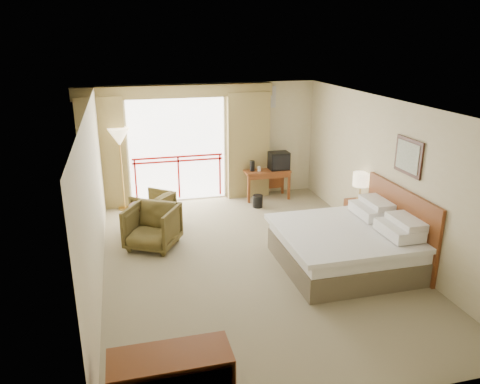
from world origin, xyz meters
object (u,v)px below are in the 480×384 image
object	(u,v)px
desk	(266,176)
wastebasket	(258,201)
table_lamp	(361,180)
armchair_far	(154,222)
armchair_near	(154,247)
bed	(347,245)
floor_lamp	(119,140)
nightstand	(359,217)
tv	(279,161)
side_table	(144,214)

from	to	relation	value
desk	wastebasket	world-z (taller)	desk
table_lamp	armchair_far	bearing A→B (deg)	159.41
wastebasket	desk	bearing A→B (deg)	58.08
wastebasket	armchair_near	distance (m)	2.91
bed	floor_lamp	xyz separation A→B (m)	(-3.58, 3.76, 1.20)
nightstand	tv	world-z (taller)	tv
nightstand	side_table	size ratio (longest dim) A/B	1.05
tv	armchair_far	size ratio (longest dim) A/B	0.64
tv	bed	bearing A→B (deg)	-103.93
floor_lamp	side_table	bearing A→B (deg)	-77.09
nightstand	side_table	world-z (taller)	nightstand
desk	side_table	distance (m)	3.31
bed	nightstand	distance (m)	1.54
bed	tv	world-z (taller)	tv
tv	nightstand	bearing A→B (deg)	-83.67
tv	armchair_far	bearing A→B (deg)	-177.19
nightstand	table_lamp	bearing A→B (deg)	90.93
nightstand	wastebasket	size ratio (longest dim) A/B	2.24
armchair_near	armchair_far	bearing A→B (deg)	114.30
bed	desk	bearing A→B (deg)	94.12
armchair_far	nightstand	bearing A→B (deg)	109.23
floor_lamp	desk	bearing A→B (deg)	-0.90
bed	armchair_far	xyz separation A→B (m)	(-3.01, 2.77, -0.38)
desk	armchair_near	world-z (taller)	desk
wastebasket	bed	bearing A→B (deg)	-78.35
tv	side_table	bearing A→B (deg)	-169.44
table_lamp	desk	size ratio (longest dim) A/B	0.52
side_table	nightstand	bearing A→B (deg)	-13.04
bed	side_table	size ratio (longest dim) A/B	3.50
table_lamp	floor_lamp	xyz separation A→B (m)	(-4.47, 2.46, 0.50)
table_lamp	tv	xyz separation A→B (m)	(-0.86, 2.35, -0.16)
side_table	wastebasket	bearing A→B (deg)	19.25
tv	table_lamp	bearing A→B (deg)	-83.28
side_table	floor_lamp	distance (m)	1.97
table_lamp	side_table	size ratio (longest dim) A/B	0.92
wastebasket	armchair_near	size ratio (longest dim) A/B	0.32
nightstand	armchair_near	world-z (taller)	nightstand
bed	armchair_near	xyz separation A→B (m)	(-3.11, 1.58, -0.38)
desk	floor_lamp	size ratio (longest dim) A/B	0.59
bed	nightstand	world-z (taller)	bed
wastebasket	side_table	distance (m)	2.75
wastebasket	armchair_near	bearing A→B (deg)	-148.18
tv	armchair_far	distance (m)	3.29
table_lamp	floor_lamp	distance (m)	5.13
bed	armchair_near	distance (m)	3.50
floor_lamp	tv	bearing A→B (deg)	-1.68
bed	tv	distance (m)	3.69
floor_lamp	table_lamp	bearing A→B (deg)	-28.78
wastebasket	table_lamp	bearing A→B (deg)	-49.62
table_lamp	tv	distance (m)	2.51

